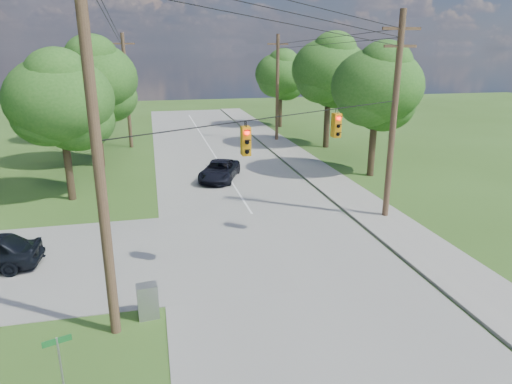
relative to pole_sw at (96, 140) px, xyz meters
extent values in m
plane|color=#32511B|center=(4.60, -0.40, -6.23)|extent=(140.00, 140.00, 0.00)
cube|color=gray|center=(6.60, 4.60, -6.21)|extent=(10.00, 100.00, 0.03)
cube|color=gray|center=(13.30, 4.60, -6.17)|extent=(2.60, 100.00, 0.12)
cylinder|color=brown|center=(0.00, 0.00, -0.23)|extent=(0.32, 0.32, 12.00)
cylinder|color=brown|center=(13.50, 7.60, -0.98)|extent=(0.32, 0.32, 10.50)
cube|color=brown|center=(13.50, 7.60, 3.37)|extent=(2.00, 0.12, 0.14)
cube|color=brown|center=(13.50, 7.60, 2.57)|extent=(1.70, 0.12, 0.14)
cylinder|color=brown|center=(13.50, 29.60, -1.23)|extent=(0.32, 0.32, 10.00)
cube|color=brown|center=(13.50, 29.60, 2.87)|extent=(2.00, 0.12, 0.14)
cylinder|color=brown|center=(-0.40, 29.60, -1.23)|extent=(0.32, 0.32, 10.00)
cube|color=brown|center=(-0.40, 29.60, 2.87)|extent=(2.00, 0.12, 0.14)
cylinder|color=black|center=(6.75, 3.80, 4.12)|extent=(13.52, 7.63, 1.53)
cylinder|color=black|center=(6.75, 3.80, 3.72)|extent=(13.52, 7.63, 1.53)
cylinder|color=black|center=(6.75, 3.80, 3.32)|extent=(13.52, 7.63, 1.53)
cylinder|color=black|center=(13.50, 18.60, 3.12)|extent=(0.03, 22.00, 0.53)
cylinder|color=black|center=(-0.20, 14.80, 3.87)|extent=(0.43, 29.60, 2.03)
cylinder|color=black|center=(13.50, 18.60, 2.72)|extent=(0.03, 22.00, 0.53)
cylinder|color=black|center=(-0.20, 14.80, 3.47)|extent=(0.43, 29.60, 2.03)
cylinder|color=black|center=(6.75, 3.80, -0.03)|extent=(13.52, 7.63, 0.04)
cube|color=orange|center=(4.86, 2.62, -0.75)|extent=(0.32, 0.22, 1.05)
sphere|color=#FF0C05|center=(4.86, 2.48, -0.40)|extent=(0.17, 0.17, 0.17)
cube|color=orange|center=(4.86, 2.86, -0.75)|extent=(0.32, 0.22, 1.05)
sphere|color=#FF0C05|center=(4.86, 3.00, -0.40)|extent=(0.17, 0.17, 0.17)
cube|color=orange|center=(9.45, 5.20, -0.75)|extent=(0.32, 0.22, 1.05)
sphere|color=#FF0C05|center=(9.45, 5.06, -0.40)|extent=(0.17, 0.17, 0.17)
cube|color=orange|center=(9.45, 5.44, -0.75)|extent=(0.32, 0.22, 1.05)
sphere|color=#FF0C05|center=(9.45, 5.58, -0.40)|extent=(0.17, 0.17, 0.17)
cylinder|color=#443422|center=(-3.40, 14.60, -4.65)|extent=(0.45, 0.45, 3.15)
ellipsoid|color=#205218|center=(-3.40, 14.60, -0.29)|extent=(6.00, 6.00, 4.92)
cylinder|color=#443422|center=(-2.40, 22.60, -4.48)|extent=(0.50, 0.50, 3.50)
ellipsoid|color=#205218|center=(-2.40, 22.60, 0.37)|extent=(6.40, 6.40, 5.25)
cylinder|color=#443422|center=(-4.40, 32.60, -4.57)|extent=(0.48, 0.47, 3.32)
ellipsoid|color=#205218|center=(-4.40, 32.60, 0.04)|extent=(6.00, 6.00, 4.92)
cylinder|color=#443422|center=(16.60, 15.60, -4.57)|extent=(0.48, 0.48, 3.32)
ellipsoid|color=#205218|center=(16.60, 15.60, 0.04)|extent=(6.20, 6.20, 5.08)
cylinder|color=#443422|center=(17.10, 25.60, -4.39)|extent=(0.52, 0.52, 3.67)
ellipsoid|color=#205218|center=(17.10, 25.60, 0.70)|extent=(6.60, 6.60, 5.41)
cylinder|color=#443422|center=(16.10, 37.60, -4.65)|extent=(0.45, 0.45, 3.15)
ellipsoid|color=#205218|center=(16.10, 37.60, -0.29)|extent=(5.80, 5.80, 4.76)
imported|color=black|center=(5.90, 16.83, -5.55)|extent=(3.74, 5.16, 1.30)
cube|color=gray|center=(1.03, 0.60, -5.62)|extent=(0.72, 0.56, 1.22)
cylinder|color=gray|center=(-0.96, -3.34, -5.12)|extent=(0.05, 0.05, 2.21)
cube|color=#155B24|center=(-0.96, -3.34, -4.11)|extent=(0.64, 0.24, 0.16)
camera|label=1|loc=(1.56, -13.32, 2.45)|focal=32.00mm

